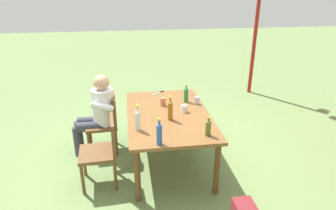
% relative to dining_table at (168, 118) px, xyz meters
% --- Properties ---
extents(ground_plane, '(24.00, 24.00, 0.00)m').
position_rel_dining_table_xyz_m(ground_plane, '(0.00, 0.00, -0.65)').
color(ground_plane, '#6B844C').
extents(dining_table, '(1.75, 1.08, 0.73)m').
position_rel_dining_table_xyz_m(dining_table, '(0.00, 0.00, 0.00)').
color(dining_table, brown).
rests_on(dining_table, ground_plane).
extents(chair_near_left, '(0.46, 0.46, 0.87)m').
position_rel_dining_table_xyz_m(chair_near_left, '(-0.40, -0.84, -0.16)').
color(chair_near_left, brown).
rests_on(chair_near_left, ground_plane).
extents(chair_near_right, '(0.47, 0.47, 0.87)m').
position_rel_dining_table_xyz_m(chair_near_right, '(0.39, -0.84, -0.16)').
color(chair_near_right, brown).
rests_on(chair_near_right, ground_plane).
extents(person_in_white_shirt, '(0.47, 0.62, 1.18)m').
position_rel_dining_table_xyz_m(person_in_white_shirt, '(-0.39, -0.95, 0.00)').
color(person_in_white_shirt, white).
rests_on(person_in_white_shirt, ground_plane).
extents(bottle_clear, '(0.06, 0.06, 0.32)m').
position_rel_dining_table_xyz_m(bottle_clear, '(0.43, -0.42, 0.21)').
color(bottle_clear, white).
rests_on(bottle_clear, dining_table).
extents(bottle_green, '(0.06, 0.06, 0.27)m').
position_rel_dining_table_xyz_m(bottle_green, '(-0.37, 0.32, 0.19)').
color(bottle_green, '#287A38').
rests_on(bottle_green, dining_table).
extents(bottle_olive, '(0.06, 0.06, 0.23)m').
position_rel_dining_table_xyz_m(bottle_olive, '(0.67, 0.37, 0.18)').
color(bottle_olive, '#566623').
rests_on(bottle_olive, dining_table).
extents(bottle_blue, '(0.06, 0.06, 0.31)m').
position_rel_dining_table_xyz_m(bottle_blue, '(0.79, -0.21, 0.21)').
color(bottle_blue, '#2D56A3').
rests_on(bottle_blue, dining_table).
extents(bottle_amber, '(0.06, 0.06, 0.32)m').
position_rel_dining_table_xyz_m(bottle_amber, '(0.20, 0.00, 0.21)').
color(bottle_amber, '#996019').
rests_on(bottle_amber, dining_table).
extents(cup_steel, '(0.07, 0.07, 0.11)m').
position_rel_dining_table_xyz_m(cup_steel, '(-0.26, 0.46, 0.13)').
color(cup_steel, '#B2B7BC').
rests_on(cup_steel, dining_table).
extents(cup_terracotta, '(0.08, 0.08, 0.12)m').
position_rel_dining_table_xyz_m(cup_terracotta, '(-0.28, -0.03, 0.13)').
color(cup_terracotta, '#BC6B47').
rests_on(cup_terracotta, dining_table).
extents(cup_white, '(0.08, 0.08, 0.10)m').
position_rel_dining_table_xyz_m(cup_white, '(-0.02, 0.22, 0.12)').
color(cup_white, white).
rests_on(cup_white, dining_table).
extents(table_knife, '(0.15, 0.21, 0.01)m').
position_rel_dining_table_xyz_m(table_knife, '(-0.80, -0.03, 0.08)').
color(table_knife, silver).
rests_on(table_knife, dining_table).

